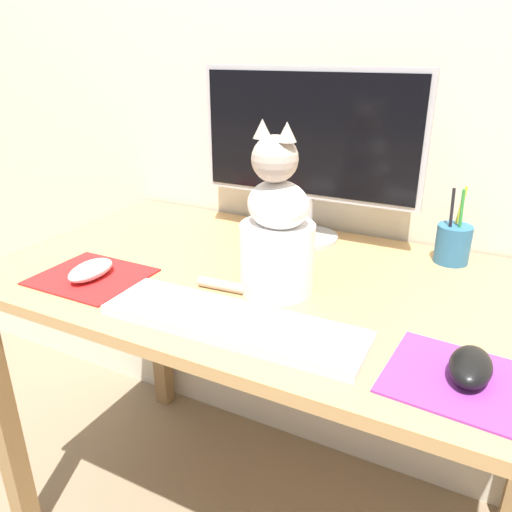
{
  "coord_description": "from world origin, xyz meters",
  "views": [
    {
      "loc": [
        0.42,
        -0.89,
        1.21
      ],
      "look_at": [
        0.03,
        -0.14,
        0.86
      ],
      "focal_mm": 35.0,
      "sensor_mm": 36.0,
      "label": 1
    }
  ],
  "objects_px": {
    "keyboard": "(232,321)",
    "cat": "(276,232)",
    "monitor": "(308,145)",
    "pen_cup": "(453,243)",
    "computer_mouse_right": "(471,366)",
    "computer_mouse_left": "(91,270)"
  },
  "relations": [
    {
      "from": "monitor",
      "to": "computer_mouse_right",
      "type": "bearing_deg",
      "value": -45.22
    },
    {
      "from": "computer_mouse_left",
      "to": "monitor",
      "type": "bearing_deg",
      "value": 54.83
    },
    {
      "from": "computer_mouse_left",
      "to": "computer_mouse_right",
      "type": "xyz_separation_m",
      "value": [
        0.75,
        -0.01,
        0.0
      ]
    },
    {
      "from": "cat",
      "to": "pen_cup",
      "type": "xyz_separation_m",
      "value": [
        0.3,
        0.31,
        -0.08
      ]
    },
    {
      "from": "keyboard",
      "to": "cat",
      "type": "height_order",
      "value": "cat"
    },
    {
      "from": "monitor",
      "to": "cat",
      "type": "distance_m",
      "value": 0.33
    },
    {
      "from": "keyboard",
      "to": "pen_cup",
      "type": "bearing_deg",
      "value": 56.92
    },
    {
      "from": "monitor",
      "to": "computer_mouse_right",
      "type": "height_order",
      "value": "monitor"
    },
    {
      "from": "keyboard",
      "to": "computer_mouse_left",
      "type": "xyz_separation_m",
      "value": [
        -0.37,
        0.03,
        0.01
      ]
    },
    {
      "from": "computer_mouse_right",
      "to": "pen_cup",
      "type": "height_order",
      "value": "pen_cup"
    },
    {
      "from": "monitor",
      "to": "pen_cup",
      "type": "distance_m",
      "value": 0.41
    },
    {
      "from": "cat",
      "to": "pen_cup",
      "type": "relative_size",
      "value": 1.93
    },
    {
      "from": "monitor",
      "to": "pen_cup",
      "type": "xyz_separation_m",
      "value": [
        0.36,
        0.01,
        -0.19
      ]
    },
    {
      "from": "keyboard",
      "to": "computer_mouse_right",
      "type": "xyz_separation_m",
      "value": [
        0.39,
        0.03,
        0.01
      ]
    },
    {
      "from": "computer_mouse_right",
      "to": "computer_mouse_left",
      "type": "bearing_deg",
      "value": 179.5
    },
    {
      "from": "monitor",
      "to": "keyboard",
      "type": "relative_size",
      "value": 1.16
    },
    {
      "from": "keyboard",
      "to": "computer_mouse_left",
      "type": "relative_size",
      "value": 4.25
    },
    {
      "from": "computer_mouse_left",
      "to": "computer_mouse_right",
      "type": "bearing_deg",
      "value": -0.5
    },
    {
      "from": "monitor",
      "to": "computer_mouse_right",
      "type": "distance_m",
      "value": 0.67
    },
    {
      "from": "computer_mouse_left",
      "to": "pen_cup",
      "type": "height_order",
      "value": "pen_cup"
    },
    {
      "from": "monitor",
      "to": "computer_mouse_right",
      "type": "xyz_separation_m",
      "value": [
        0.44,
        -0.45,
        -0.22
      ]
    },
    {
      "from": "monitor",
      "to": "computer_mouse_right",
      "type": "relative_size",
      "value": 5.34
    }
  ]
}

